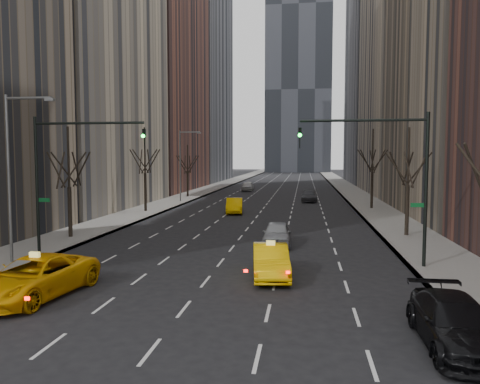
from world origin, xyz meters
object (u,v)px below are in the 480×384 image
at_px(silver_sedan_ahead, 277,234).
at_px(taxi_sedan, 271,261).
at_px(parked_suv_black, 455,323).
at_px(taxi_suv, 35,277).

bearing_deg(silver_sedan_ahead, taxi_sedan, -90.19).
relative_size(taxi_sedan, parked_suv_black, 0.91).
xyz_separation_m(taxi_sedan, parked_suv_black, (6.22, -7.60, -0.03)).
bearing_deg(taxi_sedan, taxi_suv, -161.10).
relative_size(silver_sedan_ahead, parked_suv_black, 0.87).
xyz_separation_m(taxi_suv, taxi_sedan, (9.52, 4.62, -0.06)).
distance_m(taxi_suv, taxi_sedan, 10.58).
bearing_deg(parked_suv_black, taxi_suv, 169.21).
xyz_separation_m(taxi_sedan, silver_sedan_ahead, (-0.17, 8.28, -0.01)).
relative_size(taxi_suv, silver_sedan_ahead, 1.34).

